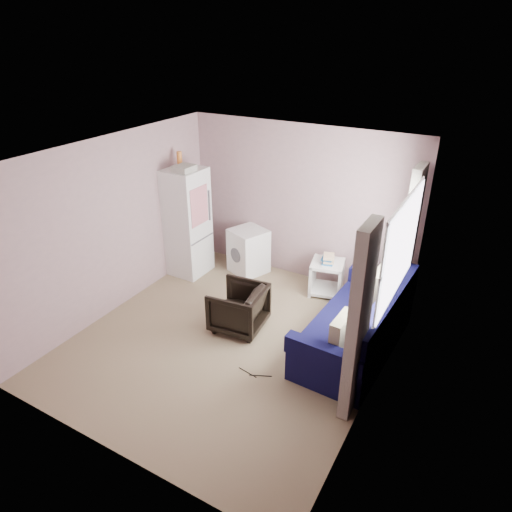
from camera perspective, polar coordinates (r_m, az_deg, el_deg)
The scene contains 8 objects.
room at distance 5.56m, azimuth -3.27°, elevation -0.01°, with size 3.84×4.24×2.54m.
armchair at distance 6.25m, azimuth -2.20°, elevation -6.26°, with size 0.68×0.63×0.70m, color black.
fridge at distance 7.54m, azimuth -8.71°, elevation 4.28°, with size 0.64×0.62×2.03m.
washing_machine at distance 7.65m, azimuth -0.95°, elevation 0.75°, with size 0.70×0.70×0.76m.
side_table at distance 7.14m, azimuth 8.85°, elevation -2.40°, with size 0.58×0.58×0.66m.
sofa at distance 5.99m, azimuth 12.82°, elevation -8.84°, with size 1.03×2.10×0.92m.
window_dressing at distance 5.61m, azimuth 16.16°, elevation -2.55°, with size 0.17×2.62×2.18m.
floor_cables at distance 5.68m, azimuth -0.24°, elevation -14.54°, with size 0.43×0.12×0.01m.
Camera 1 is at (2.73, -4.16, 3.76)m, focal length 32.00 mm.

